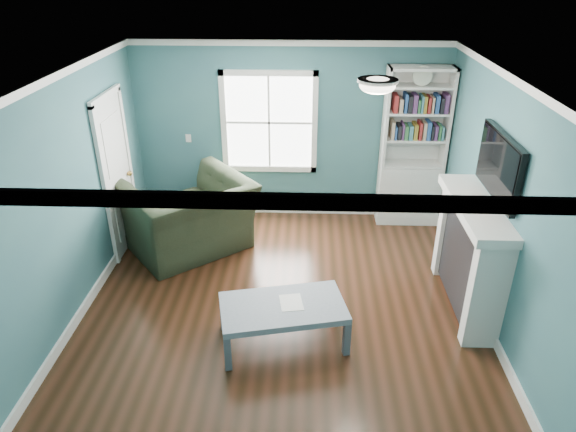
{
  "coord_description": "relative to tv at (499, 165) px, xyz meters",
  "views": [
    {
      "loc": [
        0.26,
        -4.72,
        3.63
      ],
      "look_at": [
        0.06,
        0.4,
        1.0
      ],
      "focal_mm": 32.0,
      "sensor_mm": 36.0,
      "label": 1
    }
  ],
  "objects": [
    {
      "name": "window",
      "position": [
        -2.5,
        2.29,
        -0.27
      ],
      "size": [
        1.4,
        0.06,
        1.5
      ],
      "color": "white",
      "rests_on": "room_walls"
    },
    {
      "name": "bookshelf",
      "position": [
        -0.43,
        2.1,
        -0.8
      ],
      "size": [
        0.9,
        0.35,
        2.31
      ],
      "color": "silver",
      "rests_on": "ground"
    },
    {
      "name": "light_switch",
      "position": [
        -3.7,
        2.28,
        -0.52
      ],
      "size": [
        0.08,
        0.01,
        0.12
      ],
      "primitive_type": "cube",
      "color": "white",
      "rests_on": "room_walls"
    },
    {
      "name": "recliner",
      "position": [
        -3.51,
        1.14,
        -1.06
      ],
      "size": [
        1.81,
        1.73,
        1.33
      ],
      "primitive_type": "imported",
      "rotation": [
        0.0,
        0.0,
        -2.45
      ],
      "color": "black",
      "rests_on": "ground"
    },
    {
      "name": "fireplace",
      "position": [
        -0.12,
        0.0,
        -1.09
      ],
      "size": [
        0.44,
        1.58,
        1.3
      ],
      "color": "black",
      "rests_on": "ground"
    },
    {
      "name": "floor",
      "position": [
        -2.2,
        -0.2,
        -1.72
      ],
      "size": [
        5.0,
        5.0,
        0.0
      ],
      "primitive_type": "plane",
      "color": "black",
      "rests_on": "ground"
    },
    {
      "name": "room_walls",
      "position": [
        -2.2,
        -0.2,
        -0.14
      ],
      "size": [
        5.0,
        5.0,
        5.0
      ],
      "color": "#305B68",
      "rests_on": "ground"
    },
    {
      "name": "tv",
      "position": [
        0.0,
        0.0,
        0.0
      ],
      "size": [
        0.06,
        1.1,
        0.65
      ],
      "primitive_type": "cube",
      "color": "black",
      "rests_on": "fireplace"
    },
    {
      "name": "door",
      "position": [
        -4.42,
        1.2,
        -0.65
      ],
      "size": [
        0.12,
        0.98,
        2.17
      ],
      "color": "silver",
      "rests_on": "ground"
    },
    {
      "name": "paper_sheet",
      "position": [
        -2.08,
        -0.67,
        -1.27
      ],
      "size": [
        0.27,
        0.32,
        0.0
      ],
      "primitive_type": "cube",
      "rotation": [
        0.0,
        0.0,
        0.17
      ],
      "color": "white",
      "rests_on": "coffee_table"
    },
    {
      "name": "ceiling_fixture",
      "position": [
        -1.3,
        -0.1,
        0.82
      ],
      "size": [
        0.38,
        0.38,
        0.15
      ],
      "color": "white",
      "rests_on": "room_walls"
    },
    {
      "name": "coffee_table",
      "position": [
        -2.16,
        -0.72,
        -1.33
      ],
      "size": [
        1.38,
        0.94,
        0.46
      ],
      "rotation": [
        0.0,
        0.0,
        0.22
      ],
      "color": "#494E58",
      "rests_on": "ground"
    },
    {
      "name": "trim",
      "position": [
        -2.2,
        -0.2,
        -0.49
      ],
      "size": [
        4.5,
        5.0,
        2.6
      ],
      "color": "white",
      "rests_on": "ground"
    }
  ]
}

